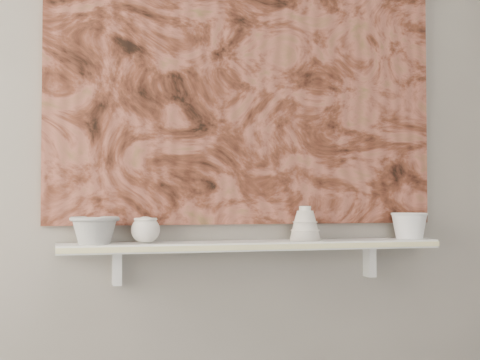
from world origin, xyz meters
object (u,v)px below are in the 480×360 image
object	(u,v)px
shelf	(255,245)
bell_vessel	(305,223)
bowl_grey	(95,230)
cup_cream	(146,230)
painting	(249,79)
bowl_white	(409,226)

from	to	relation	value
shelf	bell_vessel	size ratio (longest dim) A/B	10.85
bowl_grey	bell_vessel	distance (m)	0.77
bowl_grey	shelf	bearing A→B (deg)	0.00
shelf	cup_cream	bearing A→B (deg)	180.00
painting	cup_cream	xyz separation A→B (m)	(-0.40, -0.08, -0.56)
bowl_grey	bowl_white	size ratio (longest dim) A/B	1.19
shelf	bell_vessel	world-z (taller)	bell_vessel
painting	cup_cream	bearing A→B (deg)	-168.56
cup_cream	bowl_white	xyz separation A→B (m)	(1.03, 0.00, 0.01)
bowl_grey	cup_cream	size ratio (longest dim) A/B	1.68
painting	bell_vessel	size ratio (longest dim) A/B	11.62
painting	bowl_white	distance (m)	0.84
painting	bowl_grey	xyz separation A→B (m)	(-0.57, -0.08, -0.56)
painting	bowl_grey	world-z (taller)	painting
painting	bowl_white	xyz separation A→B (m)	(0.63, -0.08, -0.56)
shelf	cup_cream	xyz separation A→B (m)	(-0.40, 0.00, 0.06)
cup_cream	bell_vessel	world-z (taller)	bell_vessel
bell_vessel	shelf	bearing A→B (deg)	180.00
bowl_grey	cup_cream	world-z (taller)	bowl_grey
bowl_grey	bowl_white	bearing A→B (deg)	0.00
shelf	bowl_white	size ratio (longest dim) A/B	9.86
painting	cup_cream	world-z (taller)	painting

